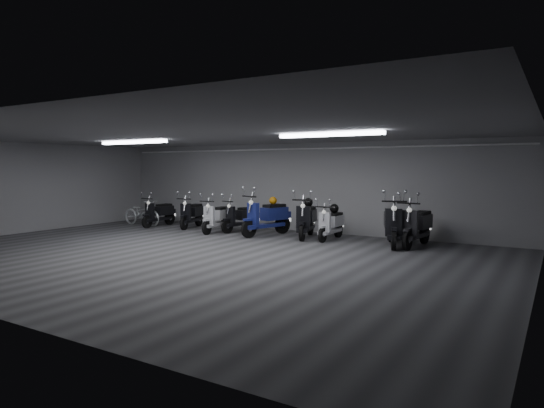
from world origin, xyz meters
The scene contains 21 objects.
floor centered at (0.00, 0.00, -0.01)m, with size 14.00×10.00×0.01m, color #39393B.
ceiling centered at (0.00, 0.00, 2.80)m, with size 14.00×10.00×0.01m, color slate.
back_wall centered at (0.00, 5.00, 1.40)m, with size 14.00×0.01×2.80m, color gray.
left_wall centered at (-7.00, 0.00, 1.40)m, with size 0.01×10.00×2.80m, color gray.
right_wall centered at (7.00, 0.00, 1.40)m, with size 0.01×10.00×2.80m, color gray.
fluor_strip_left centered at (-3.00, 1.00, 2.74)m, with size 2.40×0.18×0.08m, color white.
fluor_strip_right centered at (3.00, 1.00, 2.74)m, with size 2.40×0.18×0.08m, color white.
conduit centered at (0.00, 4.92, 2.62)m, with size 0.05×0.05×13.60m, color white.
scooter_0 centered at (-4.57, 3.50, 0.61)m, with size 0.55×1.65×1.23m, color black, non-canonical shape.
scooter_1 centered at (-3.31, 3.77, 0.63)m, with size 0.56×1.69×1.26m, color black, non-canonical shape.
scooter_2 centered at (-1.90, 3.31, 0.63)m, with size 0.56×1.69×1.26m, color silver, non-canonical shape.
scooter_3 centered at (-1.37, 3.85, 0.61)m, with size 0.55×1.65×1.23m, color black, non-canonical shape.
scooter_4 centered at (-0.20, 3.52, 0.75)m, with size 0.67×2.00×1.49m, color navy, non-canonical shape.
scooter_5 centered at (1.04, 3.74, 0.71)m, with size 0.63×1.90×1.42m, color black, non-canonical shape.
scooter_6 centered at (1.80, 3.76, 0.60)m, with size 0.54×1.61×1.20m, color silver, non-canonical shape.
scooter_8 centered at (3.58, 3.65, 0.75)m, with size 0.67×2.01×1.50m, color black, non-canonical shape.
scooter_9 centered at (4.16, 3.84, 0.72)m, with size 0.64×1.93×1.44m, color black, non-canonical shape.
bicycle centered at (-5.27, 3.39, 0.54)m, with size 0.59×1.68×1.09m, color white.
helmet_0 centered at (1.80, 3.99, 0.87)m, with size 0.26×0.26×0.26m, color black.
helmet_1 centered at (-0.12, 3.79, 1.04)m, with size 0.23×0.23×0.23m, color orange.
helmet_2 centered at (0.97, 3.99, 1.01)m, with size 0.27×0.27×0.27m, color black.
Camera 1 is at (7.30, -8.44, 2.03)m, focal length 31.48 mm.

